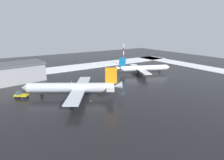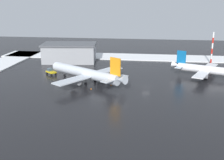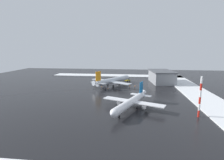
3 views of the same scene
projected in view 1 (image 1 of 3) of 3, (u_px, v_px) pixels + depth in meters
name	position (u px, v px, depth m)	size (l,w,h in m)	color
ground_plane	(123.00, 88.00, 74.18)	(240.00, 240.00, 0.00)	black
snow_bank_far	(77.00, 67.00, 114.31)	(152.00, 16.00, 0.38)	white
snow_bank_left	(209.00, 69.00, 109.37)	(14.00, 116.00, 0.38)	white
airplane_foreground_jet	(73.00, 88.00, 63.11)	(32.73, 28.09, 10.99)	silver
airplane_parked_portside	(143.00, 68.00, 97.23)	(30.36, 25.73, 9.46)	white
pushback_tug	(21.00, 95.00, 62.69)	(4.99, 4.55, 2.50)	gold
ground_crew_mid_apron	(75.00, 84.00, 75.61)	(0.36, 0.36, 1.71)	black
ground_crew_near_tug	(72.00, 83.00, 78.04)	(0.36, 0.36, 1.71)	black
antenna_mast	(123.00, 55.00, 118.12)	(0.70, 0.70, 14.77)	red
cargo_hangar	(15.00, 72.00, 81.94)	(26.62, 17.88, 8.80)	gray
traffic_cone_near_nose	(91.00, 101.00, 60.15)	(0.36, 0.36, 0.55)	orange
traffic_cone_mid_line	(99.00, 93.00, 67.44)	(0.36, 0.36, 0.55)	orange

